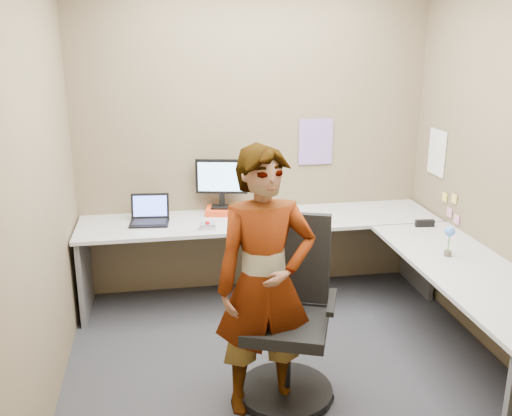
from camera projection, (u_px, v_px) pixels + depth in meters
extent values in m
plane|color=#25262A|center=(283.00, 359.00, 4.03)|extent=(3.00, 3.00, 0.00)
plane|color=brown|center=(253.00, 138.00, 4.86)|extent=(3.00, 0.00, 3.00)
plane|color=brown|center=(502.00, 164.00, 3.87)|extent=(0.00, 2.70, 2.70)
plane|color=brown|center=(41.00, 183.00, 3.39)|extent=(0.00, 2.70, 2.70)
cube|color=#ACACAC|center=(260.00, 220.00, 4.74)|extent=(2.96, 0.65, 0.03)
cube|color=#ACACAC|center=(472.00, 273.00, 3.70)|extent=(0.65, 1.91, 0.03)
cube|color=#59595B|center=(85.00, 272.00, 4.61)|extent=(0.04, 0.60, 0.70)
cube|color=#59595B|center=(418.00, 250.00, 5.08)|extent=(0.04, 0.60, 0.70)
cube|color=red|center=(222.00, 211.00, 4.85)|extent=(0.31, 0.25, 0.05)
cube|color=black|center=(222.00, 207.00, 4.84)|extent=(0.20, 0.16, 0.01)
cube|color=black|center=(222.00, 199.00, 4.84)|extent=(0.05, 0.05, 0.11)
cube|color=black|center=(222.00, 176.00, 4.78)|extent=(0.43, 0.12, 0.29)
cube|color=#84BDE5|center=(221.00, 177.00, 4.76)|extent=(0.38, 0.09, 0.25)
cube|color=black|center=(149.00, 223.00, 4.60)|extent=(0.33, 0.25, 0.02)
cube|color=black|center=(150.00, 206.00, 4.67)|extent=(0.31, 0.09, 0.20)
cube|color=#4D6AF4|center=(150.00, 206.00, 4.67)|extent=(0.27, 0.07, 0.16)
cube|color=#B7B7BC|center=(208.00, 226.00, 4.47)|extent=(0.12, 0.08, 0.04)
sphere|color=red|center=(208.00, 223.00, 4.46)|extent=(0.04, 0.04, 0.04)
cone|color=white|center=(278.00, 223.00, 4.53)|extent=(0.10, 0.10, 0.06)
cube|color=black|center=(425.00, 223.00, 4.53)|extent=(0.15, 0.06, 0.05)
cylinder|color=brown|center=(448.00, 253.00, 3.94)|extent=(0.05, 0.05, 0.04)
cylinder|color=#338C3F|center=(449.00, 241.00, 3.91)|extent=(0.01, 0.01, 0.14)
sphere|color=#478BFA|center=(450.00, 231.00, 3.89)|extent=(0.07, 0.07, 0.07)
cube|color=#846BB7|center=(316.00, 142.00, 4.95)|extent=(0.30, 0.01, 0.40)
cube|color=white|center=(437.00, 153.00, 4.75)|extent=(0.01, 0.28, 0.38)
cube|color=#F2E059|center=(454.00, 199.00, 4.51)|extent=(0.01, 0.07, 0.07)
cube|color=pink|center=(449.00, 212.00, 4.59)|extent=(0.01, 0.07, 0.07)
cube|color=pink|center=(457.00, 219.00, 4.49)|extent=(0.01, 0.07, 0.07)
cube|color=#F2E059|center=(445.00, 197.00, 4.66)|extent=(0.01, 0.07, 0.07)
cylinder|color=black|center=(285.00, 391.00, 3.60)|extent=(0.60, 0.60, 0.04)
cylinder|color=black|center=(286.00, 358.00, 3.53)|extent=(0.06, 0.06, 0.43)
cube|color=black|center=(286.00, 326.00, 3.47)|extent=(0.63, 0.63, 0.07)
cube|color=black|center=(292.00, 257.00, 3.58)|extent=(0.46, 0.22, 0.59)
cube|color=black|center=(243.00, 295.00, 3.46)|extent=(0.15, 0.32, 0.03)
cube|color=black|center=(332.00, 302.00, 3.36)|extent=(0.15, 0.32, 0.03)
imported|color=#999399|center=(265.00, 284.00, 3.31)|extent=(0.61, 0.42, 1.63)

